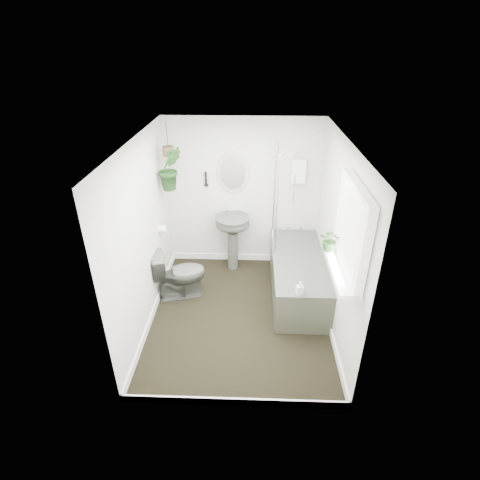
{
  "coord_description": "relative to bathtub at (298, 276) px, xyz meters",
  "views": [
    {
      "loc": [
        0.15,
        -3.88,
        3.27
      ],
      "look_at": [
        0.0,
        0.15,
        1.05
      ],
      "focal_mm": 28.0,
      "sensor_mm": 36.0,
      "label": 1
    }
  ],
  "objects": [
    {
      "name": "floor",
      "position": [
        -0.8,
        -0.5,
        -0.3
      ],
      "size": [
        2.3,
        2.8,
        0.02
      ],
      "primitive_type": "cube",
      "color": "black",
      "rests_on": "ground"
    },
    {
      "name": "wall_left",
      "position": [
        -1.96,
        -0.5,
        0.86
      ],
      "size": [
        0.02,
        2.8,
        2.3
      ],
      "primitive_type": "cube",
      "color": "silver",
      "rests_on": "ground"
    },
    {
      "name": "wall_back",
      "position": [
        -0.8,
        0.91,
        0.86
      ],
      "size": [
        2.3,
        0.02,
        2.3
      ],
      "primitive_type": "cube",
      "color": "silver",
      "rests_on": "ground"
    },
    {
      "name": "skirting",
      "position": [
        -0.8,
        -0.5,
        -0.24
      ],
      "size": [
        2.3,
        2.8,
        0.1
      ],
      "primitive_type": "cube",
      "color": "white",
      "rests_on": "floor"
    },
    {
      "name": "wall_sconce",
      "position": [
        -1.35,
        0.86,
        1.11
      ],
      "size": [
        0.04,
        0.04,
        0.22
      ],
      "primitive_type": "cylinder",
      "color": "black",
      "rests_on": "wall_back"
    },
    {
      "name": "pedestal_sink",
      "position": [
        -0.95,
        0.65,
        0.16
      ],
      "size": [
        0.53,
        0.45,
        0.89
      ],
      "primitive_type": null,
      "rotation": [
        0.0,
        0.0,
        -0.02
      ],
      "color": "#41443C",
      "rests_on": "floor"
    },
    {
      "name": "window_recess",
      "position": [
        0.29,
        -1.2,
        1.36
      ],
      "size": [
        0.08,
        1.0,
        0.9
      ],
      "primitive_type": "cube",
      "color": "white",
      "rests_on": "wall_right"
    },
    {
      "name": "wall_right",
      "position": [
        0.36,
        -0.5,
        0.86
      ],
      "size": [
        0.02,
        2.8,
        2.3
      ],
      "primitive_type": "cube",
      "color": "silver",
      "rests_on": "ground"
    },
    {
      "name": "bath_screen",
      "position": [
        -0.33,
        0.49,
        0.99
      ],
      "size": [
        0.04,
        0.72,
        1.4
      ],
      "primitive_type": null,
      "color": "silver",
      "rests_on": "bathtub"
    },
    {
      "name": "sill_plant",
      "position": [
        0.17,
        -0.9,
        1.08
      ],
      "size": [
        0.27,
        0.26,
        0.24
      ],
      "primitive_type": "imported",
      "rotation": [
        0.0,
        0.0,
        -0.38
      ],
      "color": "black",
      "rests_on": "window_sill"
    },
    {
      "name": "window_blinds",
      "position": [
        0.24,
        -1.2,
        1.36
      ],
      "size": [
        0.01,
        0.86,
        0.76
      ],
      "primitive_type": "cube",
      "color": "white",
      "rests_on": "wall_right"
    },
    {
      "name": "hanging_plant",
      "position": [
        -1.77,
        0.45,
        1.4
      ],
      "size": [
        0.41,
        0.38,
        0.59
      ],
      "primitive_type": "imported",
      "rotation": [
        0.0,
        0.0,
        0.44
      ],
      "color": "black",
      "rests_on": "ceiling"
    },
    {
      "name": "ceiling",
      "position": [
        -0.8,
        -0.5,
        2.02
      ],
      "size": [
        2.3,
        2.8,
        0.02
      ],
      "primitive_type": "cube",
      "color": "white",
      "rests_on": "ground"
    },
    {
      "name": "window_sill",
      "position": [
        0.22,
        -1.2,
        0.94
      ],
      "size": [
        0.18,
        1.0,
        0.04
      ],
      "primitive_type": "cube",
      "color": "white",
      "rests_on": "wall_right"
    },
    {
      "name": "toilet",
      "position": [
        -1.65,
        -0.1,
        0.07
      ],
      "size": [
        0.8,
        0.6,
        0.73
      ],
      "primitive_type": "imported",
      "rotation": [
        0.0,
        0.0,
        1.88
      ],
      "color": "#41443C",
      "rests_on": "floor"
    },
    {
      "name": "shower_box",
      "position": [
        0.0,
        0.84,
        1.26
      ],
      "size": [
        0.2,
        0.1,
        0.35
      ],
      "primitive_type": "cube",
      "color": "white",
      "rests_on": "wall_back"
    },
    {
      "name": "soap_bottle",
      "position": [
        -0.08,
        -0.79,
        0.37
      ],
      "size": [
        0.09,
        0.09,
        0.17
      ],
      "primitive_type": "imported",
      "rotation": [
        0.0,
        0.0,
        0.19
      ],
      "color": "black",
      "rests_on": "bathtub"
    },
    {
      "name": "hanging_pot",
      "position": [
        -1.77,
        0.45,
        1.64
      ],
      "size": [
        0.16,
        0.16,
        0.12
      ],
      "primitive_type": "cylinder",
      "color": "#4E412A",
      "rests_on": "ceiling"
    },
    {
      "name": "oval_mirror",
      "position": [
        -0.95,
        0.87,
        1.21
      ],
      "size": [
        0.46,
        0.03,
        0.62
      ],
      "primitive_type": "ellipsoid",
      "color": "tan",
      "rests_on": "wall_back"
    },
    {
      "name": "toilet_roll_holder",
      "position": [
        -1.9,
        0.2,
        0.61
      ],
      "size": [
        0.11,
        0.11,
        0.11
      ],
      "primitive_type": "cylinder",
      "rotation": [
        0.0,
        1.57,
        0.0
      ],
      "color": "white",
      "rests_on": "wall_left"
    },
    {
      "name": "wall_front",
      "position": [
        -0.8,
        -1.91,
        0.86
      ],
      "size": [
        2.3,
        0.02,
        2.3
      ],
      "primitive_type": "cube",
      "color": "silver",
      "rests_on": "ground"
    },
    {
      "name": "bathtub",
      "position": [
        0.0,
        0.0,
        0.0
      ],
      "size": [
        0.72,
        1.72,
        0.58
      ],
      "primitive_type": null,
      "color": "#41443C",
      "rests_on": "floor"
    }
  ]
}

